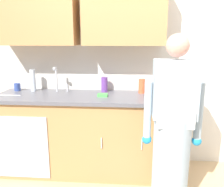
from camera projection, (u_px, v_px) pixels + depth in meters
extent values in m
cube|color=beige|center=(128.00, 57.00, 2.93)|extent=(4.80, 0.10, 2.70)
cube|color=#B27F4C|center=(37.00, 14.00, 2.69)|extent=(0.91, 0.34, 0.70)
cube|color=#B27F4C|center=(124.00, 13.00, 2.61)|extent=(0.91, 0.34, 0.70)
cube|color=#B27F4C|center=(81.00, 135.00, 2.84)|extent=(1.90, 0.60, 0.90)
cube|color=#B7BABF|center=(22.00, 148.00, 2.60)|extent=(0.60, 0.01, 0.72)
cylinder|color=silver|center=(101.00, 143.00, 2.51)|extent=(0.01, 0.01, 0.12)
cylinder|color=silver|center=(142.00, 144.00, 2.48)|extent=(0.01, 0.01, 0.12)
cube|color=#595960|center=(80.00, 97.00, 2.74)|extent=(1.96, 0.66, 0.04)
cube|color=#B7BABF|center=(57.00, 97.00, 2.76)|extent=(0.50, 0.36, 0.03)
cylinder|color=#B7BABF|center=(57.00, 80.00, 2.87)|extent=(0.02, 0.02, 0.30)
sphere|color=#B7BABF|center=(54.00, 69.00, 2.78)|extent=(0.04, 0.04, 0.04)
cylinder|color=#B7BABF|center=(67.00, 88.00, 2.88)|extent=(0.02, 0.02, 0.10)
cylinder|color=#A3B7C6|center=(171.00, 161.00, 2.24)|extent=(0.34, 0.34, 0.88)
cube|color=#A3B7C6|center=(175.00, 89.00, 2.08)|extent=(0.38, 0.22, 0.52)
sphere|color=#DF9982|center=(178.00, 45.00, 2.00)|extent=(0.20, 0.20, 0.20)
cube|color=white|center=(176.00, 120.00, 2.02)|extent=(0.32, 0.04, 0.16)
cylinder|color=#A3B7C6|center=(148.00, 111.00, 2.17)|extent=(0.07, 0.07, 0.55)
sphere|color=#1E8CCC|center=(147.00, 139.00, 2.23)|extent=(0.09, 0.09, 0.09)
cylinder|color=#A3B7C6|center=(199.00, 113.00, 2.13)|extent=(0.07, 0.07, 0.55)
sphere|color=#1E8CCC|center=(197.00, 141.00, 2.20)|extent=(0.09, 0.09, 0.09)
cylinder|color=#66388C|center=(104.00, 84.00, 2.88)|extent=(0.08, 0.08, 0.18)
cylinder|color=silver|center=(33.00, 80.00, 2.90)|extent=(0.06, 0.06, 0.27)
cylinder|color=#E05933|center=(142.00, 86.00, 2.81)|extent=(0.08, 0.08, 0.17)
cylinder|color=#33478C|center=(17.00, 87.00, 2.95)|extent=(0.08, 0.08, 0.09)
cube|color=silver|center=(10.00, 95.00, 2.71)|extent=(0.24, 0.03, 0.01)
cube|color=#4CBF4C|center=(103.00, 95.00, 2.66)|extent=(0.11, 0.07, 0.03)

